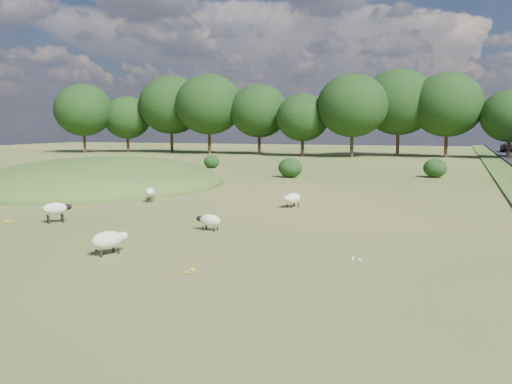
{
  "coord_description": "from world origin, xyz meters",
  "views": [
    {
      "loc": [
        10.85,
        -21.09,
        4.1
      ],
      "look_at": [
        2.0,
        4.0,
        1.0
      ],
      "focal_mm": 40.0,
      "sensor_mm": 36.0,
      "label": 1
    }
  ],
  "objects_px": {
    "sheep_2": "(292,198)",
    "sheep_3": "(56,209)",
    "sheep_1": "(150,192)",
    "car_6": "(509,147)",
    "sheep_0": "(108,240)",
    "sheep_4": "(209,220)"
  },
  "relations": [
    {
      "from": "sheep_2",
      "to": "sheep_3",
      "type": "xyz_separation_m",
      "value": [
        -8.18,
        -7.78,
        0.15
      ]
    },
    {
      "from": "sheep_1",
      "to": "sheep_2",
      "type": "relative_size",
      "value": 0.85
    },
    {
      "from": "sheep_3",
      "to": "car_6",
      "type": "relative_size",
      "value": 0.24
    },
    {
      "from": "sheep_0",
      "to": "sheep_4",
      "type": "distance_m",
      "value": 5.13
    },
    {
      "from": "sheep_0",
      "to": "sheep_1",
      "type": "xyz_separation_m",
      "value": [
        -5.18,
        11.65,
        0.06
      ]
    },
    {
      "from": "sheep_1",
      "to": "sheep_4",
      "type": "bearing_deg",
      "value": -153.12
    },
    {
      "from": "sheep_1",
      "to": "sheep_4",
      "type": "height_order",
      "value": "sheep_1"
    },
    {
      "from": "sheep_4",
      "to": "car_6",
      "type": "distance_m",
      "value": 73.33
    },
    {
      "from": "sheep_0",
      "to": "car_6",
      "type": "height_order",
      "value": "car_6"
    },
    {
      "from": "sheep_2",
      "to": "sheep_3",
      "type": "height_order",
      "value": "sheep_3"
    },
    {
      "from": "sheep_3",
      "to": "car_6",
      "type": "height_order",
      "value": "car_6"
    },
    {
      "from": "sheep_1",
      "to": "sheep_2",
      "type": "xyz_separation_m",
      "value": [
        7.83,
        0.53,
        -0.08
      ]
    },
    {
      "from": "sheep_3",
      "to": "sheep_4",
      "type": "height_order",
      "value": "sheep_3"
    },
    {
      "from": "sheep_4",
      "to": "car_6",
      "type": "relative_size",
      "value": 0.23
    },
    {
      "from": "sheep_1",
      "to": "sheep_3",
      "type": "xyz_separation_m",
      "value": [
        -0.35,
        -7.25,
        0.07
      ]
    },
    {
      "from": "sheep_2",
      "to": "sheep_4",
      "type": "relative_size",
      "value": 1.15
    },
    {
      "from": "car_6",
      "to": "sheep_2",
      "type": "bearing_deg",
      "value": -103.12
    },
    {
      "from": "sheep_2",
      "to": "sheep_4",
      "type": "height_order",
      "value": "sheep_2"
    },
    {
      "from": "sheep_0",
      "to": "sheep_1",
      "type": "relative_size",
      "value": 1.24
    },
    {
      "from": "sheep_4",
      "to": "car_6",
      "type": "xyz_separation_m",
      "value": [
        16.33,
        71.48,
        0.53
      ]
    },
    {
      "from": "sheep_3",
      "to": "sheep_0",
      "type": "bearing_deg",
      "value": -90.87
    },
    {
      "from": "sheep_0",
      "to": "car_6",
      "type": "bearing_deg",
      "value": 9.16
    }
  ]
}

